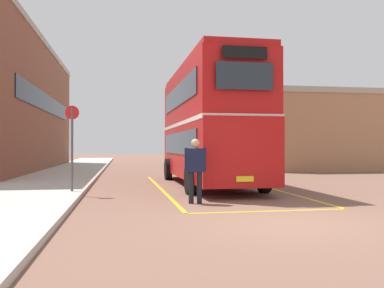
# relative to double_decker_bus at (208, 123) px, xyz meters

# --- Properties ---
(ground_plane) EXTENTS (135.60, 135.60, 0.00)m
(ground_plane) POSITION_rel_double_decker_bus_xyz_m (-0.14, 6.07, -2.51)
(ground_plane) COLOR brown
(sidewalk_left) EXTENTS (4.00, 57.60, 0.14)m
(sidewalk_left) POSITION_rel_double_decker_bus_xyz_m (-6.64, 8.47, -2.44)
(sidewalk_left) COLOR #B2ADA3
(sidewalk_left) RESTS_ON ground
(depot_building_right) EXTENTS (7.78, 15.22, 5.23)m
(depot_building_right) POSITION_rel_double_decker_bus_xyz_m (9.18, 14.69, 0.11)
(depot_building_right) COLOR #AD7A56
(depot_building_right) RESTS_ON ground
(double_decker_bus) EXTENTS (2.90, 9.95, 4.75)m
(double_decker_bus) POSITION_rel_double_decker_bus_xyz_m (0.00, 0.00, 0.00)
(double_decker_bus) COLOR black
(double_decker_bus) RESTS_ON ground
(single_deck_bus) EXTENTS (3.50, 9.29, 3.02)m
(single_deck_bus) POSITION_rel_double_decker_bus_xyz_m (3.71, 17.83, -0.87)
(single_deck_bus) COLOR black
(single_deck_bus) RESTS_ON ground
(pedestrian_boarding) EXTENTS (0.59, 0.26, 1.77)m
(pedestrian_boarding) POSITION_rel_double_decker_bus_xyz_m (-1.44, -5.27, -1.48)
(pedestrian_boarding) COLOR black
(pedestrian_boarding) RESTS_ON ground
(bus_stop_sign) EXTENTS (0.44, 0.12, 2.73)m
(bus_stop_sign) POSITION_rel_double_decker_bus_xyz_m (-5.01, -2.80, -0.73)
(bus_stop_sign) COLOR #4C4C51
(bus_stop_sign) RESTS_ON sidewalk_left
(bay_marking_yellow) EXTENTS (4.32, 11.96, 0.01)m
(bay_marking_yellow) POSITION_rel_double_decker_bus_xyz_m (0.01, -1.87, -2.51)
(bay_marking_yellow) COLOR gold
(bay_marking_yellow) RESTS_ON ground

